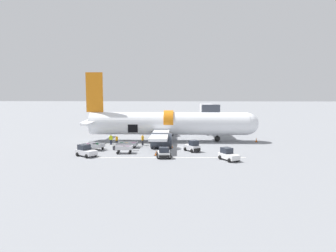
{
  "coord_description": "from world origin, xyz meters",
  "views": [
    {
      "loc": [
        -0.81,
        -47.0,
        8.75
      ],
      "look_at": [
        -2.64,
        3.24,
        3.1
      ],
      "focal_mm": 32.0,
      "sensor_mm": 36.0,
      "label": 1
    }
  ],
  "objects_px": {
    "baggage_cart_loading": "(128,145)",
    "ground_crew_loader_b": "(154,144)",
    "suitcase_on_tarmac_upright": "(114,148)",
    "baggage_tug_spare": "(164,153)",
    "baggage_tug_mid": "(86,151)",
    "ground_crew_loader_a": "(143,140)",
    "baggage_tug_lead": "(228,155)",
    "baggage_tug_rear": "(192,147)",
    "ground_crew_helper": "(111,139)",
    "ground_crew_supervisor": "(117,140)",
    "baggage_cart_queued": "(94,146)",
    "ground_crew_driver": "(152,139)",
    "baggage_cart_empty": "(125,149)",
    "airplane": "(166,124)"
  },
  "relations": [
    {
      "from": "ground_crew_supervisor",
      "to": "baggage_cart_loading",
      "type": "bearing_deg",
      "value": -46.84
    },
    {
      "from": "baggage_tug_spare",
      "to": "baggage_cart_queued",
      "type": "height_order",
      "value": "baggage_tug_spare"
    },
    {
      "from": "baggage_tug_rear",
      "to": "suitcase_on_tarmac_upright",
      "type": "bearing_deg",
      "value": 177.32
    },
    {
      "from": "baggage_cart_queued",
      "to": "ground_crew_driver",
      "type": "height_order",
      "value": "ground_crew_driver"
    },
    {
      "from": "baggage_tug_spare",
      "to": "suitcase_on_tarmac_upright",
      "type": "height_order",
      "value": "baggage_tug_spare"
    },
    {
      "from": "airplane",
      "to": "ground_crew_supervisor",
      "type": "bearing_deg",
      "value": -152.78
    },
    {
      "from": "baggage_tug_spare",
      "to": "airplane",
      "type": "bearing_deg",
      "value": 91.06
    },
    {
      "from": "baggage_cart_loading",
      "to": "baggage_tug_mid",
      "type": "bearing_deg",
      "value": -125.53
    },
    {
      "from": "baggage_tug_lead",
      "to": "baggage_tug_rear",
      "type": "height_order",
      "value": "baggage_tug_rear"
    },
    {
      "from": "baggage_tug_spare",
      "to": "ground_crew_helper",
      "type": "xyz_separation_m",
      "value": [
        -9.45,
        9.88,
        0.27
      ]
    },
    {
      "from": "baggage_cart_empty",
      "to": "ground_crew_driver",
      "type": "relative_size",
      "value": 1.83
    },
    {
      "from": "baggage_tug_lead",
      "to": "ground_crew_helper",
      "type": "distance_m",
      "value": 21.01
    },
    {
      "from": "airplane",
      "to": "baggage_tug_spare",
      "type": "xyz_separation_m",
      "value": [
        0.25,
        -13.73,
        -2.48
      ]
    },
    {
      "from": "baggage_tug_mid",
      "to": "ground_crew_helper",
      "type": "relative_size",
      "value": 1.94
    },
    {
      "from": "baggage_tug_rear",
      "to": "baggage_cart_loading",
      "type": "xyz_separation_m",
      "value": [
        -10.16,
        2.69,
        -0.25
      ]
    },
    {
      "from": "baggage_tug_mid",
      "to": "baggage_cart_queued",
      "type": "height_order",
      "value": "baggage_tug_mid"
    },
    {
      "from": "ground_crew_driver",
      "to": "baggage_cart_queued",
      "type": "bearing_deg",
      "value": -150.42
    },
    {
      "from": "baggage_tug_lead",
      "to": "ground_crew_helper",
      "type": "relative_size",
      "value": 1.9
    },
    {
      "from": "baggage_cart_empty",
      "to": "ground_crew_loader_b",
      "type": "relative_size",
      "value": 2.0
    },
    {
      "from": "baggage_cart_loading",
      "to": "ground_crew_loader_a",
      "type": "xyz_separation_m",
      "value": [
        2.11,
        2.18,
        0.49
      ]
    },
    {
      "from": "ground_crew_loader_b",
      "to": "ground_crew_supervisor",
      "type": "height_order",
      "value": "ground_crew_loader_b"
    },
    {
      "from": "ground_crew_loader_b",
      "to": "ground_crew_supervisor",
      "type": "distance_m",
      "value": 7.51
    },
    {
      "from": "ground_crew_driver",
      "to": "ground_crew_loader_b",
      "type": "bearing_deg",
      "value": -79.4
    },
    {
      "from": "baggage_tug_mid",
      "to": "ground_crew_driver",
      "type": "height_order",
      "value": "ground_crew_driver"
    },
    {
      "from": "baggage_tug_rear",
      "to": "ground_crew_supervisor",
      "type": "distance_m",
      "value": 13.4
    },
    {
      "from": "baggage_cart_loading",
      "to": "ground_crew_helper",
      "type": "bearing_deg",
      "value": 140.58
    },
    {
      "from": "baggage_cart_queued",
      "to": "ground_crew_loader_b",
      "type": "height_order",
      "value": "ground_crew_loader_b"
    },
    {
      "from": "baggage_cart_loading",
      "to": "baggage_cart_empty",
      "type": "relative_size",
      "value": 1.25
    },
    {
      "from": "ground_crew_loader_a",
      "to": "suitcase_on_tarmac_upright",
      "type": "height_order",
      "value": "ground_crew_loader_a"
    },
    {
      "from": "ground_crew_loader_a",
      "to": "suitcase_on_tarmac_upright",
      "type": "relative_size",
      "value": 2.59
    },
    {
      "from": "baggage_tug_lead",
      "to": "baggage_tug_mid",
      "type": "relative_size",
      "value": 0.98
    },
    {
      "from": "ground_crew_loader_a",
      "to": "ground_crew_helper",
      "type": "distance_m",
      "value": 5.45
    },
    {
      "from": "airplane",
      "to": "suitcase_on_tarmac_upright",
      "type": "bearing_deg",
      "value": -130.95
    },
    {
      "from": "baggage_cart_queued",
      "to": "ground_crew_loader_a",
      "type": "height_order",
      "value": "ground_crew_loader_a"
    },
    {
      "from": "suitcase_on_tarmac_upright",
      "to": "baggage_tug_spare",
      "type": "bearing_deg",
      "value": -32.76
    },
    {
      "from": "baggage_tug_spare",
      "to": "ground_crew_helper",
      "type": "height_order",
      "value": "ground_crew_helper"
    },
    {
      "from": "baggage_tug_rear",
      "to": "baggage_cart_queued",
      "type": "height_order",
      "value": "baggage_tug_rear"
    },
    {
      "from": "ground_crew_helper",
      "to": "baggage_cart_empty",
      "type": "bearing_deg",
      "value": -63.2
    },
    {
      "from": "airplane",
      "to": "suitcase_on_tarmac_upright",
      "type": "height_order",
      "value": "airplane"
    },
    {
      "from": "baggage_cart_loading",
      "to": "ground_crew_loader_b",
      "type": "height_order",
      "value": "ground_crew_loader_b"
    },
    {
      "from": "ground_crew_helper",
      "to": "baggage_tug_spare",
      "type": "bearing_deg",
      "value": -46.28
    },
    {
      "from": "airplane",
      "to": "baggage_tug_lead",
      "type": "xyz_separation_m",
      "value": [
        8.68,
        -14.88,
        -2.44
      ]
    },
    {
      "from": "airplane",
      "to": "baggage_cart_queued",
      "type": "bearing_deg",
      "value": -141.37
    },
    {
      "from": "baggage_tug_lead",
      "to": "baggage_tug_spare",
      "type": "distance_m",
      "value": 8.5
    },
    {
      "from": "baggage_tug_spare",
      "to": "baggage_cart_loading",
      "type": "xyz_separation_m",
      "value": [
        -6.14,
        7.16,
        -0.17
      ]
    },
    {
      "from": "baggage_tug_mid",
      "to": "ground_crew_driver",
      "type": "distance_m",
      "value": 12.48
    },
    {
      "from": "ground_crew_helper",
      "to": "airplane",
      "type": "bearing_deg",
      "value": 22.66
    },
    {
      "from": "baggage_tug_mid",
      "to": "baggage_cart_queued",
      "type": "bearing_deg",
      "value": 91.99
    },
    {
      "from": "baggage_tug_mid",
      "to": "baggage_cart_loading",
      "type": "bearing_deg",
      "value": 54.47
    },
    {
      "from": "baggage_tug_lead",
      "to": "baggage_cart_loading",
      "type": "height_order",
      "value": "baggage_tug_lead"
    }
  ]
}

